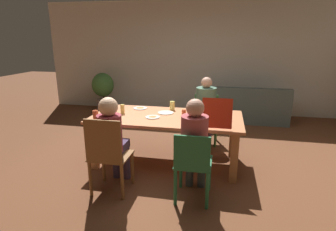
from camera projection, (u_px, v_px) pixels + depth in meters
name	position (u px, v px, depth m)	size (l,w,h in m)	color
ground_plane	(167.00, 161.00, 4.22)	(20.00, 20.00, 0.00)	brown
back_wall	(193.00, 58.00, 6.83)	(7.67, 0.12, 2.74)	beige
dining_table	(167.00, 123.00, 4.05)	(2.19, 1.07, 0.73)	#BF7346
chair_0	(108.00, 153.00, 3.22)	(0.46, 0.43, 0.97)	brown
person_0	(112.00, 135.00, 3.33)	(0.29, 0.50, 1.19)	#3F3048
chair_1	(206.00, 116.00, 4.95)	(0.45, 0.43, 0.85)	#346B32
person_1	(206.00, 106.00, 4.76)	(0.35, 0.54, 1.19)	#392C4A
chair_2	(193.00, 164.00, 3.07)	(0.41, 0.45, 0.86)	#24643A
person_2	(195.00, 140.00, 3.14)	(0.31, 0.47, 1.21)	#394040
pizza_box_0	(217.00, 120.00, 3.64)	(0.38, 0.50, 0.38)	#B62510
plate_0	(140.00, 108.00, 4.44)	(0.23, 0.23, 0.03)	white
plate_1	(153.00, 117.00, 3.94)	(0.21, 0.21, 0.03)	white
plate_2	(166.00, 113.00, 4.18)	(0.24, 0.24, 0.01)	white
drinking_glass_0	(96.00, 115.00, 3.83)	(0.08, 0.08, 0.13)	#B0482C
drinking_glass_1	(172.00, 106.00, 4.34)	(0.08, 0.08, 0.14)	#DFCE64
drinking_glass_2	(122.00, 109.00, 4.14)	(0.06, 0.06, 0.14)	#E7C160
drinking_glass_3	(184.00, 114.00, 3.92)	(0.06, 0.06, 0.12)	#BA4E2D
couch	(244.00, 108.00, 6.27)	(1.86, 0.86, 0.81)	#495450
potted_plant	(103.00, 89.00, 6.93)	(0.55, 0.55, 1.00)	gray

